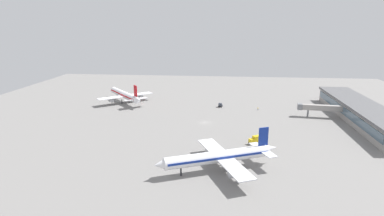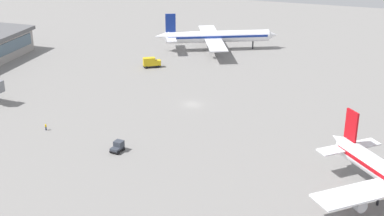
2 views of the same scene
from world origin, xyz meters
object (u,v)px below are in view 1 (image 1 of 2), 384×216
Objects in this scene: airplane_at_gate at (125,95)px; baggage_tug at (220,105)px; airplane_taxiing at (220,157)px; ground_crew_worker at (258,109)px; catering_truck at (256,140)px.

baggage_tug is (-5.10, -59.01, -3.65)m from airplane_at_gate.
airplane_at_gate reaches higher than baggage_tug.
airplane_taxiing is 24.82× the size of ground_crew_worker.
baggage_tug is at bearing -135.36° from airplane_at_gate.
ground_crew_worker is (-9.95, -80.32, -3.95)m from airplane_at_gate.
airplane_taxiing is 29.82m from catering_truck.
airplane_at_gate reaches higher than ground_crew_worker.
airplane_at_gate is 21.38× the size of ground_crew_worker.
ground_crew_worker is (52.99, -5.97, -0.85)m from catering_truck.
baggage_tug is 0.60× the size of catering_truck.
airplane_taxiing is (-88.92, -60.07, 0.05)m from airplane_at_gate.
baggage_tug is 2.06× the size of ground_crew_worker.
airplane_at_gate is 59.34m from baggage_tug.
airplane_at_gate is at bearing -4.12° from ground_crew_worker.
catering_truck is at bearing -142.68° from airplane_taxiing.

